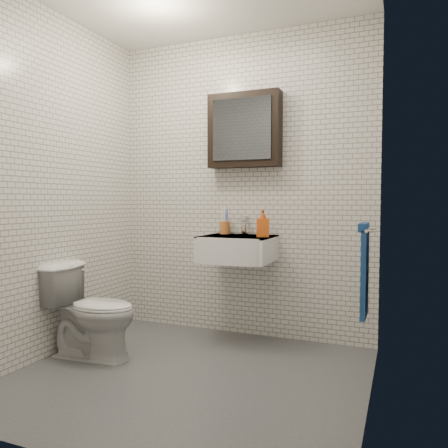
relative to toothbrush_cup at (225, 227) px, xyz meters
The scene contains 9 objects.
ground 1.30m from the toothbrush_cup, 82.43° to the right, with size 2.20×2.00×0.01m, color #47494E.
room_shell 1.09m from the toothbrush_cup, 82.43° to the right, with size 2.22×2.02×2.51m.
washbasin 0.30m from the toothbrush_cup, 48.21° to the right, with size 0.55×0.50×0.20m.
faucet 0.17m from the toothbrush_cup, ahead, with size 0.06×0.20×0.15m.
mirror_cabinet 0.81m from the toothbrush_cup, ahead, with size 0.60×0.15×0.60m.
towel_rail 1.32m from the toothbrush_cup, 26.33° to the right, with size 0.09×0.30×0.58m.
toothbrush_cup is the anchor object (origin of this frame).
soap_bottle 0.43m from the toothbrush_cup, 24.39° to the right, with size 0.09×0.10×0.21m, color orange.
toilet 1.24m from the toothbrush_cup, 127.91° to the right, with size 0.38×0.67×0.68m, color white.
Camera 1 is at (1.25, -2.44, 1.12)m, focal length 35.00 mm.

